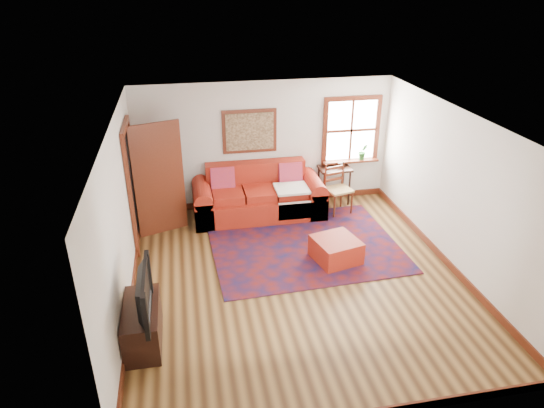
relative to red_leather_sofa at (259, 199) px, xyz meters
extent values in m
plane|color=#452912|center=(0.22, -2.27, -0.32)|extent=(5.50, 5.50, 0.00)
cube|color=silver|center=(0.22, 0.48, 0.93)|extent=(5.00, 0.04, 2.50)
cube|color=silver|center=(0.22, -5.02, 0.93)|extent=(5.00, 0.04, 2.50)
cube|color=silver|center=(-2.28, -2.27, 0.93)|extent=(0.04, 5.50, 2.50)
cube|color=silver|center=(2.72, -2.27, 0.93)|extent=(0.04, 5.50, 2.50)
cube|color=white|center=(0.22, -2.27, 2.18)|extent=(5.00, 5.50, 0.04)
cube|color=#5E2514|center=(0.22, 0.47, -0.26)|extent=(5.00, 0.03, 0.12)
cube|color=#5E2514|center=(-2.27, -2.27, -0.26)|extent=(0.03, 5.50, 0.12)
cube|color=#5E2514|center=(2.70, -2.27, -0.26)|extent=(0.03, 5.50, 0.12)
cube|color=white|center=(1.97, 0.47, 1.13)|extent=(1.00, 0.02, 1.20)
cube|color=#5E2514|center=(1.97, 0.45, 1.77)|extent=(1.18, 0.06, 0.09)
cube|color=#5E2514|center=(1.97, 0.45, 0.48)|extent=(1.18, 0.06, 0.09)
cube|color=#5E2514|center=(1.42, 0.45, 1.13)|extent=(0.09, 0.06, 1.20)
cube|color=#5E2514|center=(2.51, 0.45, 1.13)|extent=(0.09, 0.06, 1.20)
cube|color=#5E2514|center=(1.97, 0.45, 1.13)|extent=(1.00, 0.04, 0.05)
cube|color=#5E2514|center=(1.97, 0.38, 0.51)|extent=(1.15, 0.20, 0.04)
imported|color=#256A25|center=(2.22, 0.36, 0.69)|extent=(0.18, 0.15, 0.33)
cube|color=black|center=(-2.27, -0.67, 0.70)|extent=(0.02, 0.90, 2.05)
cube|color=#5E2514|center=(-2.24, -1.16, 0.70)|extent=(0.06, 0.09, 2.05)
cube|color=#5E2514|center=(-2.24, -0.17, 0.70)|extent=(0.06, 0.09, 2.05)
cube|color=#5E2514|center=(-2.24, -0.67, 1.77)|extent=(0.06, 1.08, 0.09)
cube|color=#5E2514|center=(-1.82, -0.37, 0.70)|extent=(0.86, 0.35, 2.05)
cube|color=silver|center=(-1.82, -0.37, 0.80)|extent=(0.56, 0.22, 1.33)
cube|color=#5E2514|center=(-0.08, 0.46, 1.23)|extent=(1.05, 0.04, 0.85)
cube|color=tan|center=(-0.08, 0.43, 1.23)|extent=(0.92, 0.03, 0.72)
cube|color=#61120D|center=(0.58, -1.37, -0.31)|extent=(3.28, 2.67, 0.02)
cube|color=#A42415|center=(0.00, -0.06, -0.11)|extent=(2.50, 1.03, 0.43)
cube|color=#A42415|center=(0.00, 0.31, 0.38)|extent=(1.94, 0.28, 0.54)
cube|color=#A42415|center=(-1.08, -0.06, -0.05)|extent=(0.35, 1.03, 0.54)
cube|color=#A42415|center=(1.07, -0.06, -0.05)|extent=(0.35, 1.03, 0.54)
cube|color=red|center=(-0.67, 0.13, 0.41)|extent=(0.46, 0.22, 0.47)
cube|color=red|center=(0.66, 0.13, 0.41)|extent=(0.46, 0.22, 0.47)
cube|color=silver|center=(0.60, -0.26, 0.28)|extent=(0.63, 0.57, 0.04)
cube|color=#A42415|center=(0.97, -1.92, -0.13)|extent=(0.82, 0.82, 0.39)
cube|color=black|center=(1.60, 0.26, 0.41)|extent=(0.63, 0.47, 0.04)
cylinder|color=black|center=(1.33, 0.07, 0.03)|extent=(0.04, 0.04, 0.72)
cylinder|color=black|center=(1.87, 0.07, 0.03)|extent=(0.04, 0.04, 0.72)
cylinder|color=black|center=(1.33, 0.46, 0.03)|extent=(0.04, 0.04, 0.72)
cylinder|color=black|center=(1.87, 0.46, 0.03)|extent=(0.04, 0.04, 0.72)
cube|color=tan|center=(1.54, -0.22, 0.16)|extent=(0.55, 0.53, 0.04)
cylinder|color=#5E2514|center=(1.40, -0.45, -0.09)|extent=(0.04, 0.04, 0.47)
cylinder|color=#5E2514|center=(1.78, -0.35, -0.09)|extent=(0.04, 0.04, 0.47)
cylinder|color=#5E2514|center=(1.31, -0.09, 0.16)|extent=(0.04, 0.04, 0.98)
cylinder|color=#5E2514|center=(1.69, 0.01, 0.16)|extent=(0.04, 0.04, 0.98)
cube|color=#5E2514|center=(1.50, -0.04, 0.43)|extent=(0.39, 0.13, 0.29)
cube|color=black|center=(-2.05, -3.33, -0.05)|extent=(0.44, 0.99, 0.54)
imported|color=black|center=(-2.03, -3.46, 0.52)|extent=(0.14, 1.03, 0.59)
cylinder|color=silver|center=(-2.00, -2.89, 0.31)|extent=(0.12, 0.12, 0.18)
cylinder|color=#FFA53F|center=(-2.00, -2.89, 0.28)|extent=(0.07, 0.07, 0.12)
camera|label=1|loc=(-1.35, -8.42, 4.00)|focal=32.00mm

